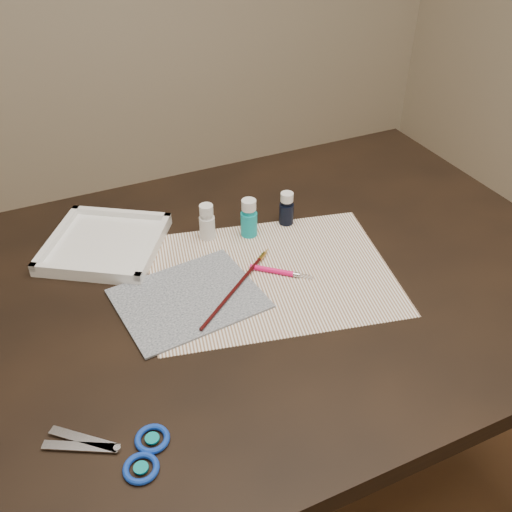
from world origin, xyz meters
name	(u,v)px	position (x,y,z in m)	size (l,w,h in m)	color
ground	(256,495)	(0.00, 0.00, -0.01)	(3.50, 3.50, 0.02)	#422614
table	(256,403)	(0.00, 0.00, 0.38)	(1.30, 0.90, 0.75)	black
paper	(271,274)	(0.03, 0.00, 0.75)	(0.46, 0.35, 0.00)	white
canvas	(189,298)	(-0.14, -0.01, 0.75)	(0.25, 0.20, 0.00)	black
paint_bottle_white	(207,222)	(-0.04, 0.16, 0.79)	(0.03, 0.03, 0.08)	white
paint_bottle_cyan	(249,218)	(0.05, 0.14, 0.79)	(0.03, 0.03, 0.08)	#12A2AC
paint_bottle_navy	(287,209)	(0.14, 0.14, 0.79)	(0.03, 0.03, 0.08)	black
paintbrush	(238,285)	(-0.05, -0.02, 0.76)	(0.27, 0.01, 0.01)	black
craft_knife	(282,272)	(0.05, -0.02, 0.76)	(0.13, 0.01, 0.01)	#F51068
scissors	(104,451)	(-0.35, -0.26, 0.76)	(0.19, 0.10, 0.01)	silver
palette_tray	(105,243)	(-0.24, 0.21, 0.76)	(0.22, 0.22, 0.03)	white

